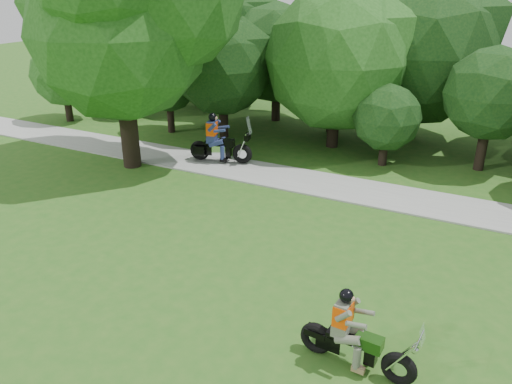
% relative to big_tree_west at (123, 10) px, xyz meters
% --- Properties ---
extents(ground, '(100.00, 100.00, 0.00)m').
position_rel_big_tree_west_xyz_m(ground, '(10.54, -6.85, -5.76)').
color(ground, '#295F1B').
rests_on(ground, ground).
extents(walkway, '(60.00, 2.20, 0.06)m').
position_rel_big_tree_west_xyz_m(walkway, '(10.54, 1.15, -5.73)').
color(walkway, gray).
rests_on(walkway, ground).
extents(tree_line, '(40.42, 12.37, 7.64)m').
position_rel_big_tree_west_xyz_m(tree_line, '(11.04, 7.81, -2.16)').
color(tree_line, black).
rests_on(tree_line, ground).
extents(big_tree_west, '(8.64, 6.56, 9.96)m').
position_rel_big_tree_west_xyz_m(big_tree_west, '(0.00, 0.00, 0.00)').
color(big_tree_west, black).
rests_on(big_tree_west, ground).
extents(chopper_motorcycle, '(2.29, 0.62, 1.64)m').
position_rel_big_tree_west_xyz_m(chopper_motorcycle, '(10.92, -7.11, -5.15)').
color(chopper_motorcycle, black).
rests_on(chopper_motorcycle, ground).
extents(touring_motorcycle, '(2.54, 1.16, 1.96)m').
position_rel_big_tree_west_xyz_m(touring_motorcycle, '(2.81, 1.47, -4.99)').
color(touring_motorcycle, black).
rests_on(touring_motorcycle, walkway).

